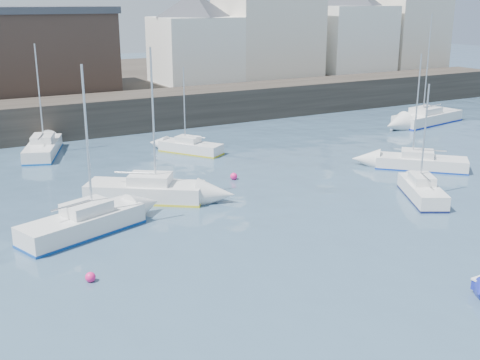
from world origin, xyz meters
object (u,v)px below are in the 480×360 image
sailboat_h (43,148)px  sailboat_b (146,191)px  sailboat_c (422,191)px  sailboat_a (83,223)px  sailboat_d (421,162)px  buoy_near (91,281)px  sailboat_g (427,118)px  sailboat_f (190,147)px  buoy_far (234,179)px  buoy_mid (432,210)px

sailboat_h → sailboat_b: bearing=-77.6°
sailboat_c → sailboat_h: size_ratio=0.81×
sailboat_a → sailboat_d: size_ratio=1.07×
sailboat_a → buoy_near: sailboat_a is taller
buoy_near → sailboat_g: bearing=25.5°
sailboat_d → sailboat_h: (-21.55, 16.24, 0.06)m
sailboat_f → sailboat_b: bearing=-127.5°
sailboat_b → buoy_far: 6.46m
sailboat_a → sailboat_h: 17.10m
buoy_far → buoy_mid: bearing=-57.0°
sailboat_g → buoy_far: 25.25m
sailboat_b → sailboat_h: (-2.97, 13.53, -0.04)m
sailboat_h → buoy_near: 22.44m
sailboat_g → buoy_mid: 24.80m
sailboat_h → buoy_far: size_ratio=17.51×
sailboat_d → buoy_mid: 8.52m
sailboat_f → buoy_mid: bearing=-70.9°
sailboat_a → sailboat_f: 16.74m
buoy_mid → sailboat_c: bearing=62.2°
sailboat_a → sailboat_f: (11.30, 12.36, -0.13)m
sailboat_d → sailboat_h: 26.98m
sailboat_f → buoy_far: (-0.46, -7.68, -0.44)m
sailboat_a → sailboat_c: sailboat_a is taller
sailboat_a → sailboat_b: size_ratio=0.95×
sailboat_h → buoy_far: (9.30, -12.36, -0.52)m
sailboat_b → sailboat_d: sailboat_b is taller
sailboat_b → sailboat_c: sailboat_b is taller
buoy_near → sailboat_d: bearing=14.0°
sailboat_a → sailboat_g: bearing=18.8°
sailboat_f → sailboat_h: size_ratio=0.79×
sailboat_c → buoy_far: bearing=131.4°
sailboat_g → buoy_far: size_ratio=21.50×
buoy_near → sailboat_b: bearing=57.3°
sailboat_f → buoy_far: size_ratio=13.86×
sailboat_g → buoy_far: (-24.17, -7.27, -0.56)m
buoy_mid → sailboat_f: bearing=109.1°
sailboat_h → buoy_mid: bearing=-54.8°
sailboat_g → buoy_mid: sailboat_g is taller
sailboat_h → buoy_far: bearing=-53.0°
sailboat_a → buoy_mid: bearing=-17.9°
sailboat_g → sailboat_h: 33.85m
sailboat_h → sailboat_a: bearing=-95.1°
sailboat_d → sailboat_c: bearing=-134.3°
sailboat_h → sailboat_c: bearing=-51.1°
sailboat_d → sailboat_h: size_ratio=0.96×
sailboat_d → sailboat_f: size_ratio=1.21×
sailboat_b → buoy_near: bearing=-122.7°
sailboat_d → buoy_mid: sailboat_d is taller
sailboat_f → sailboat_h: sailboat_h is taller
sailboat_g → sailboat_a: bearing=-161.2°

